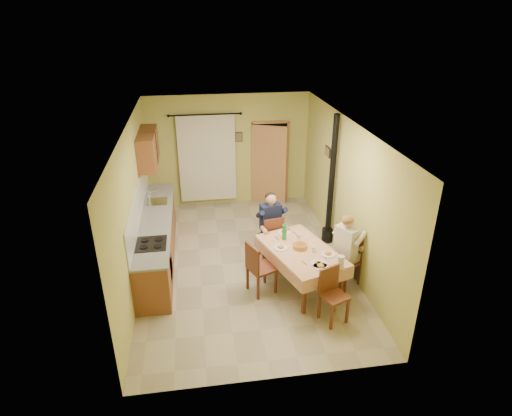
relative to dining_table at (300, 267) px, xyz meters
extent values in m
cube|color=tan|center=(-0.91, 0.91, -0.38)|extent=(4.00, 6.00, 0.01)
cube|color=#C1BE63|center=(-0.91, 3.91, 1.02)|extent=(4.00, 0.04, 2.80)
cube|color=#C1BE63|center=(-0.91, -2.09, 1.02)|extent=(4.00, 0.04, 2.80)
cube|color=#C1BE63|center=(-2.91, 0.91, 1.02)|extent=(0.04, 6.00, 2.80)
cube|color=#C1BE63|center=(1.09, 0.91, 1.02)|extent=(0.04, 6.00, 2.80)
cube|color=white|center=(-0.91, 0.91, 2.42)|extent=(4.00, 6.00, 0.04)
cube|color=brown|center=(-2.61, 1.31, 0.06)|extent=(0.60, 3.60, 0.88)
cube|color=gray|center=(-2.61, 1.31, 0.52)|extent=(0.64, 3.64, 0.04)
cube|color=white|center=(-2.90, 1.31, 0.85)|extent=(0.02, 3.60, 0.66)
cube|color=silver|center=(-2.61, 2.11, 0.53)|extent=(0.42, 0.42, 0.03)
cube|color=black|center=(-2.61, 0.31, 0.54)|extent=(0.52, 0.56, 0.02)
cube|color=black|center=(-2.32, 0.31, 0.07)|extent=(0.01, 0.55, 0.55)
cube|color=brown|center=(-2.73, 2.61, 1.57)|extent=(0.35, 1.40, 0.70)
cylinder|color=black|center=(-1.46, 3.79, 1.97)|extent=(1.70, 0.04, 0.04)
cube|color=silver|center=(-1.46, 3.81, 0.87)|extent=(1.40, 0.06, 2.20)
cube|color=black|center=(0.14, 3.89, 0.65)|extent=(0.84, 0.03, 2.06)
cube|color=#BA7F4E|center=(-0.31, 3.88, 0.65)|extent=(0.06, 0.06, 2.12)
cube|color=#BA7F4E|center=(0.59, 3.88, 0.65)|extent=(0.06, 0.06, 2.12)
cube|color=#BA7F4E|center=(0.14, 3.88, 1.71)|extent=(0.96, 0.06, 0.06)
cube|color=#BA7F4E|center=(0.11, 3.73, 0.64)|extent=(0.78, 0.33, 2.04)
cube|color=tan|center=(0.00, 0.00, 0.36)|extent=(1.48, 1.92, 0.04)
cube|color=tan|center=(0.26, -0.80, 0.25)|extent=(0.96, 0.33, 0.22)
cube|color=tan|center=(-0.26, 0.80, 0.25)|extent=(0.96, 0.33, 0.22)
cube|color=tan|center=(-0.48, -0.16, 0.25)|extent=(0.54, 1.61, 0.22)
cube|color=tan|center=(0.48, 0.16, 0.25)|extent=(0.54, 1.61, 0.22)
cylinder|color=white|center=(-0.18, 0.65, 0.39)|extent=(0.25, 0.25, 0.02)
ellipsoid|color=#CC7233|center=(-0.18, 0.65, 0.41)|extent=(0.12, 0.12, 0.05)
cylinder|color=white|center=(0.17, -0.60, 0.39)|extent=(0.25, 0.25, 0.02)
ellipsoid|color=#CC7233|center=(0.17, -0.60, 0.41)|extent=(0.12, 0.12, 0.05)
cylinder|color=white|center=(0.41, -0.24, 0.39)|extent=(0.25, 0.25, 0.02)
ellipsoid|color=#CC7233|center=(0.41, -0.24, 0.41)|extent=(0.12, 0.12, 0.05)
cylinder|color=white|center=(-0.36, 0.10, 0.39)|extent=(0.25, 0.25, 0.02)
ellipsoid|color=#CC7233|center=(-0.36, 0.10, 0.41)|extent=(0.12, 0.12, 0.05)
cylinder|color=#D07E38|center=(-0.02, 0.05, 0.42)|extent=(0.26, 0.26, 0.08)
cylinder|color=white|center=(0.17, -0.52, 0.39)|extent=(0.28, 0.28, 0.02)
cube|color=tan|center=(0.14, -0.51, 0.41)|extent=(0.04, 0.06, 0.03)
cube|color=tan|center=(0.17, -0.52, 0.41)|extent=(0.07, 0.07, 0.03)
cube|color=tan|center=(0.17, -0.52, 0.41)|extent=(0.06, 0.07, 0.03)
cube|color=tan|center=(0.19, -0.56, 0.41)|extent=(0.05, 0.06, 0.03)
cube|color=tan|center=(0.16, -0.52, 0.41)|extent=(0.06, 0.07, 0.03)
cube|color=tan|center=(0.17, -0.52, 0.41)|extent=(0.07, 0.06, 0.03)
cylinder|color=silver|center=(0.19, -0.11, 0.43)|extent=(0.07, 0.07, 0.10)
cylinder|color=silver|center=(0.03, 0.38, 0.43)|extent=(0.07, 0.07, 0.10)
cylinder|color=white|center=(0.49, -0.68, 0.50)|extent=(0.11, 0.11, 0.22)
cylinder|color=silver|center=(0.49, -0.68, 0.53)|extent=(0.02, 0.02, 0.30)
cube|color=#612D1A|center=(-0.36, 1.03, 0.10)|extent=(0.47, 0.47, 0.04)
cube|color=#612D1A|center=(-0.33, 0.85, 0.36)|extent=(0.41, 0.11, 0.47)
cube|color=#612D1A|center=(0.29, -1.04, 0.10)|extent=(0.49, 0.49, 0.04)
cube|color=#612D1A|center=(0.23, -0.88, 0.34)|extent=(0.37, 0.18, 0.43)
cube|color=#612D1A|center=(0.81, -0.07, 0.10)|extent=(0.63, 0.63, 0.04)
cube|color=#612D1A|center=(0.99, 0.04, 0.38)|extent=(0.26, 0.42, 0.53)
cube|color=#612D1A|center=(-0.73, -0.07, 0.10)|extent=(0.56, 0.56, 0.04)
cube|color=#612D1A|center=(-0.91, -0.14, 0.36)|extent=(0.20, 0.41, 0.49)
cube|color=#141938|center=(-0.35, 0.93, 0.18)|extent=(0.42, 0.45, 0.16)
cube|color=#141938|center=(-0.37, 1.06, 0.53)|extent=(0.43, 0.28, 0.54)
sphere|color=tan|center=(-0.36, 1.05, 0.92)|extent=(0.21, 0.21, 0.21)
ellipsoid|color=black|center=(-0.37, 1.09, 0.96)|extent=(0.21, 0.21, 0.16)
cube|color=beige|center=(0.90, -0.02, 0.18)|extent=(0.53, 0.51, 0.16)
cube|color=beige|center=(0.79, -0.08, 0.53)|extent=(0.39, 0.46, 0.54)
sphere|color=tan|center=(0.79, -0.08, 0.92)|extent=(0.21, 0.21, 0.21)
ellipsoid|color=olive|center=(0.76, -0.10, 0.96)|extent=(0.21, 0.21, 0.16)
cylinder|color=black|center=(0.99, 1.51, 1.02)|extent=(0.12, 0.12, 2.80)
cylinder|color=black|center=(0.99, 1.51, -0.23)|extent=(0.24, 0.24, 0.30)
cube|color=black|center=(-0.66, 3.88, 1.37)|extent=(0.19, 0.03, 0.23)
cube|color=brown|center=(1.06, 2.11, 1.47)|extent=(0.03, 0.31, 0.21)
camera|label=1|loc=(-1.78, -6.35, 4.28)|focal=30.00mm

